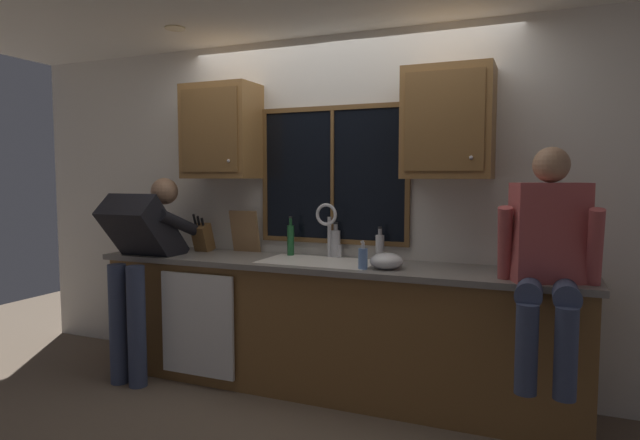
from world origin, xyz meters
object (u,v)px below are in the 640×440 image
(person_sitting_on_counter, at_px, (549,252))
(knife_block, at_px, (203,238))
(cutting_board, at_px, (245,231))
(bottle_green_glass, at_px, (380,247))
(soap_dispenser, at_px, (363,258))
(bottle_amber_small, at_px, (291,239))
(bottle_tall_clear, at_px, (336,243))
(mixing_bowl, at_px, (386,261))
(person_standing, at_px, (142,254))

(person_sitting_on_counter, xyz_separation_m, knife_block, (-2.53, 0.39, -0.08))
(cutting_board, height_order, bottle_green_glass, cutting_board)
(soap_dispenser, bearing_deg, bottle_amber_small, 152.34)
(person_sitting_on_counter, distance_m, bottle_green_glass, 1.19)
(bottle_tall_clear, bearing_deg, mixing_bowl, -35.09)
(person_sitting_on_counter, distance_m, knife_block, 2.56)
(cutting_board, bearing_deg, mixing_bowl, -14.35)
(person_sitting_on_counter, xyz_separation_m, bottle_green_glass, (-1.09, 0.46, -0.08))
(person_sitting_on_counter, relative_size, knife_block, 3.92)
(soap_dispenser, bearing_deg, mixing_bowl, 29.13)
(soap_dispenser, relative_size, bottle_amber_small, 0.63)
(bottle_green_glass, xyz_separation_m, bottle_amber_small, (-0.69, -0.01, 0.02))
(person_standing, bearing_deg, bottle_tall_clear, 21.24)
(soap_dispenser, bearing_deg, knife_block, 168.37)
(person_sitting_on_counter, distance_m, bottle_tall_clear, 1.53)
(soap_dispenser, bearing_deg, bottle_green_glass, 89.37)
(cutting_board, bearing_deg, bottle_tall_clear, 1.59)
(cutting_board, height_order, mixing_bowl, cutting_board)
(soap_dispenser, bearing_deg, person_sitting_on_counter, -4.84)
(person_standing, xyz_separation_m, cutting_board, (0.59, 0.50, 0.14))
(person_standing, distance_m, mixing_bowl, 1.84)
(person_sitting_on_counter, bearing_deg, knife_block, 171.28)
(soap_dispenser, height_order, bottle_green_glass, bottle_green_glass)
(person_standing, xyz_separation_m, bottle_tall_clear, (1.35, 0.52, 0.09))
(bottle_green_glass, bearing_deg, cutting_board, 178.86)
(bottle_green_glass, relative_size, bottle_tall_clear, 0.93)
(mixing_bowl, bearing_deg, bottle_tall_clear, 144.91)
(person_standing, xyz_separation_m, bottle_amber_small, (1.00, 0.47, 0.10))
(cutting_board, xyz_separation_m, bottle_green_glass, (1.11, -0.02, -0.06))
(person_sitting_on_counter, height_order, bottle_tall_clear, person_sitting_on_counter)
(cutting_board, bearing_deg, person_sitting_on_counter, -12.44)
(person_standing, xyz_separation_m, person_sitting_on_counter, (2.79, 0.02, 0.16))
(mixing_bowl, bearing_deg, bottle_amber_small, 160.86)
(cutting_board, relative_size, bottle_tall_clear, 1.29)
(person_sitting_on_counter, bearing_deg, bottle_amber_small, 165.71)
(soap_dispenser, xyz_separation_m, bottle_green_glass, (0.00, 0.37, 0.03))
(cutting_board, relative_size, bottle_green_glass, 1.38)
(mixing_bowl, bearing_deg, person_standing, -174.22)
(knife_block, xyz_separation_m, cutting_board, (0.33, 0.10, 0.05))
(person_sitting_on_counter, relative_size, bottle_tall_clear, 4.87)
(mixing_bowl, bearing_deg, soap_dispenser, -150.87)
(knife_block, height_order, cutting_board, cutting_board)
(person_sitting_on_counter, relative_size, bottle_green_glass, 5.23)
(bottle_tall_clear, bearing_deg, person_standing, -158.76)
(person_sitting_on_counter, relative_size, mixing_bowl, 5.85)
(person_standing, height_order, bottle_amber_small, person_standing)
(person_standing, xyz_separation_m, knife_block, (0.26, 0.41, 0.09))
(mixing_bowl, relative_size, bottle_amber_small, 0.73)
(person_standing, bearing_deg, bottle_amber_small, 25.17)
(soap_dispenser, bearing_deg, person_standing, -176.29)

